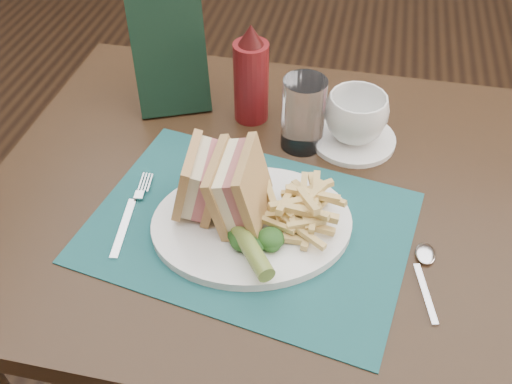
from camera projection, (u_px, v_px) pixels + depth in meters
The scene contains 16 objects.
floor at pixel (293, 252), 1.80m from camera, with size 7.00×7.00×0.00m, color black.
table_main at pixel (263, 316), 1.19m from camera, with size 0.90×0.75×0.75m, color black, non-canonical shape.
placemat at pixel (249, 227), 0.86m from camera, with size 0.47×0.34×0.00m, color #184D4F.
plate at pixel (252, 224), 0.85m from camera, with size 0.30×0.24×0.01m, color white, non-canonical shape.
sandwich_half_a at pixel (187, 178), 0.84m from camera, with size 0.06×0.10×0.09m, color tan, non-canonical shape.
sandwich_half_b at pixel (225, 185), 0.82m from camera, with size 0.06×0.12×0.11m, color tan, non-canonical shape.
kale_garnish at pixel (251, 239), 0.80m from camera, with size 0.11×0.08×0.03m, color #183C16, non-canonical shape.
pickle_spear at pixel (249, 245), 0.78m from camera, with size 0.02×0.02×0.12m, color olive.
fries_pile at pixel (297, 203), 0.83m from camera, with size 0.18×0.20×0.06m, color #DDBD6E, non-canonical shape.
fork at pixel (130, 212), 0.87m from camera, with size 0.03×0.17×0.01m, color silver, non-canonical shape.
spoon at pixel (426, 277), 0.79m from camera, with size 0.03×0.15×0.01m, color silver, non-canonical shape.
saucer at pixel (353, 139), 1.01m from camera, with size 0.15×0.15×0.01m, color white.
coffee_cup at pixel (356, 117), 0.98m from camera, with size 0.11×0.11×0.08m, color white.
drinking_glass at pixel (303, 114), 0.96m from camera, with size 0.07×0.07×0.13m, color white.
ketchup_bottle at pixel (251, 74), 1.00m from camera, with size 0.06×0.06×0.19m, color #5F1013, non-canonical shape.
check_presenter at pixel (170, 57), 1.02m from camera, with size 0.13×0.01×0.21m, color black.
Camera 1 is at (0.12, -1.17, 1.38)m, focal length 40.00 mm.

